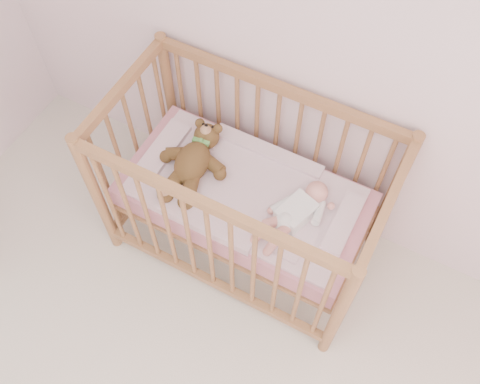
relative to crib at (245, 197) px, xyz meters
The scene contains 6 objects.
wall_back 1.00m from the crib, 50.27° to the left, with size 4.00×0.02×2.70m, color silver.
crib is the anchor object (origin of this frame).
mattress 0.01m from the crib, behind, with size 1.22×0.62×0.13m, color pink.
blanket 0.06m from the crib, behind, with size 1.10×0.58×0.06m, color pink, non-canonical shape.
baby 0.31m from the crib, ahead, with size 0.24×0.49×0.12m, color white, non-canonical shape.
teddy_bear 0.32m from the crib, behind, with size 0.37×0.52×0.15m, color brown, non-canonical shape.
Camera 1 is at (0.29, 0.36, 2.80)m, focal length 40.00 mm.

